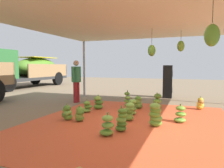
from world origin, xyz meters
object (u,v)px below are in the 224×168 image
banana_bunch_12 (157,102)px  banana_bunch_11 (122,120)px  banana_bunch_8 (107,126)px  banana_bunch_10 (132,108)px  banana_bunch_3 (155,115)px  banana_bunch_2 (67,113)px  banana_bunch_4 (200,104)px  banana_bunch_1 (127,100)px  banana_bunch_0 (129,112)px  banana_bunch_13 (87,107)px  banana_bunch_9 (180,115)px  banana_bunch_6 (138,103)px  cargo_truck_far (22,69)px  worker_0 (76,78)px  banana_bunch_7 (98,103)px  banana_bunch_5 (80,114)px  speaker_stack (168,82)px

banana_bunch_12 → banana_bunch_11: bearing=172.5°
banana_bunch_8 → banana_bunch_10: bearing=0.4°
banana_bunch_3 → banana_bunch_10: size_ratio=1.17×
banana_bunch_2 → banana_bunch_12: bearing=-40.3°
banana_bunch_4 → banana_bunch_1: bearing=98.6°
banana_bunch_0 → banana_bunch_13: bearing=71.0°
banana_bunch_9 → banana_bunch_12: banana_bunch_12 is taller
banana_bunch_6 → cargo_truck_far: bearing=64.2°
banana_bunch_12 → banana_bunch_13: size_ratio=1.35×
banana_bunch_6 → banana_bunch_12: banana_bunch_12 is taller
banana_bunch_11 → worker_0: worker_0 is taller
banana_bunch_6 → banana_bunch_0: bearing=-175.1°
banana_bunch_12 → banana_bunch_1: bearing=88.4°
banana_bunch_12 → banana_bunch_7: bearing=111.3°
banana_bunch_7 → banana_bunch_11: (-2.03, -1.48, 0.03)m
banana_bunch_5 → banana_bunch_9: 2.58m
banana_bunch_11 → banana_bunch_1: bearing=13.9°
banana_bunch_2 → banana_bunch_13: size_ratio=1.08×
banana_bunch_13 → speaker_stack: 4.58m
banana_bunch_4 → banana_bunch_8: 4.01m
worker_0 → banana_bunch_3: bearing=-123.8°
banana_bunch_7 → banana_bunch_9: 2.78m
banana_bunch_0 → banana_bunch_7: banana_bunch_0 is taller
banana_bunch_6 → banana_bunch_11: bearing=-174.5°
banana_bunch_7 → cargo_truck_far: (4.90, 7.86, 1.06)m
banana_bunch_1 → banana_bunch_12: 1.05m
banana_bunch_1 → banana_bunch_7: (-0.75, 0.80, -0.04)m
banana_bunch_10 → banana_bunch_12: size_ratio=0.93×
banana_bunch_0 → banana_bunch_6: size_ratio=1.12×
banana_bunch_10 → banana_bunch_1: bearing=22.4°
banana_bunch_0 → banana_bunch_3: (-0.28, -0.74, 0.04)m
banana_bunch_3 → banana_bunch_11: 0.91m
banana_bunch_6 → banana_bunch_12: size_ratio=0.84×
banana_bunch_6 → banana_bunch_8: (-2.93, -0.06, -0.01)m
banana_bunch_10 → banana_bunch_11: banana_bunch_11 is taller
banana_bunch_10 → banana_bunch_12: bearing=-25.9°
banana_bunch_13 → banana_bunch_5: bearing=-162.8°
speaker_stack → banana_bunch_11: bearing=175.7°
banana_bunch_10 → banana_bunch_9: bearing=-105.0°
banana_bunch_9 → banana_bunch_7: bearing=73.2°
banana_bunch_11 → banana_bunch_4: bearing=-28.7°
banana_bunch_11 → cargo_truck_far: (6.93, 9.35, 1.03)m
banana_bunch_4 → cargo_truck_far: bearing=71.1°
banana_bunch_6 → banana_bunch_13: (-1.10, 1.35, -0.04)m
banana_bunch_2 → banana_bunch_13: (1.05, -0.05, -0.03)m
banana_bunch_2 → banana_bunch_13: 1.06m
banana_bunch_11 → banana_bunch_12: banana_bunch_11 is taller
banana_bunch_9 → banana_bunch_12: size_ratio=0.86×
banana_bunch_11 → banana_bunch_13: banana_bunch_11 is taller
banana_bunch_0 → banana_bunch_10: banana_bunch_0 is taller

